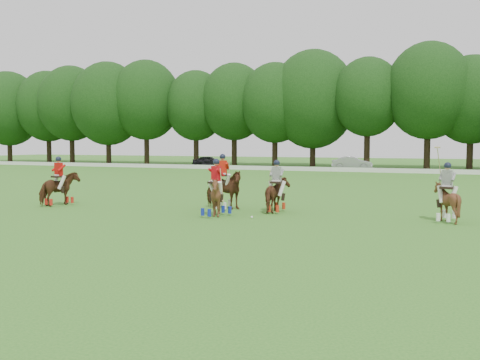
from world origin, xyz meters
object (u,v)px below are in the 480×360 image
at_px(polo_red_b, 223,189).
at_px(polo_ball, 252,217).
at_px(polo_red_c, 216,196).
at_px(car_left, 209,161).
at_px(polo_stripe_a, 277,194).
at_px(car_mid, 352,163).
at_px(polo_red_a, 59,188).
at_px(polo_stripe_b, 447,201).

xyz_separation_m(polo_red_b, polo_ball, (2.25, -2.18, -0.83)).
bearing_deg(polo_ball, polo_red_c, -177.14).
xyz_separation_m(polo_red_b, polo_red_c, (0.78, -2.25, -0.07)).
xyz_separation_m(car_left, polo_red_b, (19.07, -36.93, 0.21)).
bearing_deg(polo_stripe_a, polo_red_b, 177.09).
bearing_deg(polo_red_c, polo_ball, 2.86).
bearing_deg(car_mid, polo_red_a, 162.57).
height_order(polo_red_b, polo_stripe_b, polo_stripe_b).
distance_m(car_left, polo_red_a, 40.37).
bearing_deg(polo_red_a, car_left, 106.63).
bearing_deg(polo_stripe_b, car_left, 127.23).
relative_size(car_left, polo_red_a, 1.74).
bearing_deg(polo_stripe_a, car_left, 120.25).
distance_m(car_left, polo_ball, 44.54).
bearing_deg(polo_ball, polo_red_a, 177.52).
bearing_deg(polo_stripe_a, polo_red_c, -129.66).
bearing_deg(polo_red_c, polo_stripe_a, 50.34).
relative_size(polo_red_b, polo_stripe_a, 1.11).
relative_size(car_mid, polo_red_c, 1.91).
distance_m(car_left, polo_red_b, 41.56).
xyz_separation_m(car_mid, polo_red_c, (2.52, -39.18, 0.10)).
xyz_separation_m(car_mid, polo_red_b, (1.74, -36.93, 0.16)).
distance_m(polo_red_a, polo_stripe_b, 16.73).
distance_m(polo_red_b, polo_ball, 3.24).
distance_m(car_mid, polo_red_a, 39.11).
xyz_separation_m(polo_red_a, polo_red_b, (7.51, 1.75, 0.06)).
height_order(polo_stripe_b, polo_ball, polo_stripe_b).
bearing_deg(car_mid, car_left, 81.05).
height_order(polo_red_b, polo_red_c, polo_red_b).
distance_m(car_mid, polo_red_b, 36.97).
xyz_separation_m(car_left, polo_red_a, (11.56, -38.68, 0.14)).
height_order(car_left, polo_stripe_a, polo_stripe_a).
relative_size(car_left, car_mid, 0.91).
xyz_separation_m(polo_red_c, polo_ball, (1.47, 0.07, -0.76)).
bearing_deg(polo_red_a, polo_red_b, 13.14).
relative_size(car_mid, polo_stripe_a, 1.99).
bearing_deg(polo_ball, car_left, 118.60).
bearing_deg(polo_red_b, polo_stripe_a, -2.91).
xyz_separation_m(polo_red_a, polo_ball, (9.77, -0.42, -0.77)).
distance_m(polo_stripe_a, polo_stripe_b, 6.60).
height_order(car_mid, polo_stripe_b, polo_stripe_b).
xyz_separation_m(polo_red_c, polo_stripe_b, (8.36, 2.05, -0.04)).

